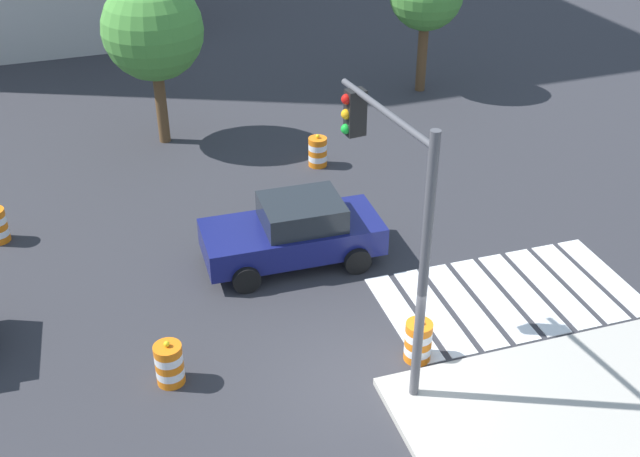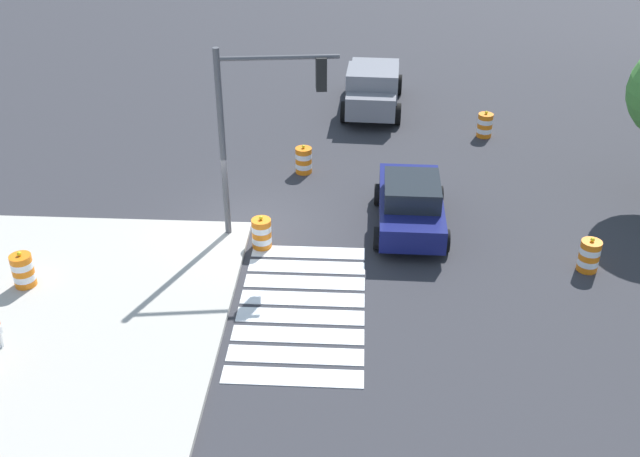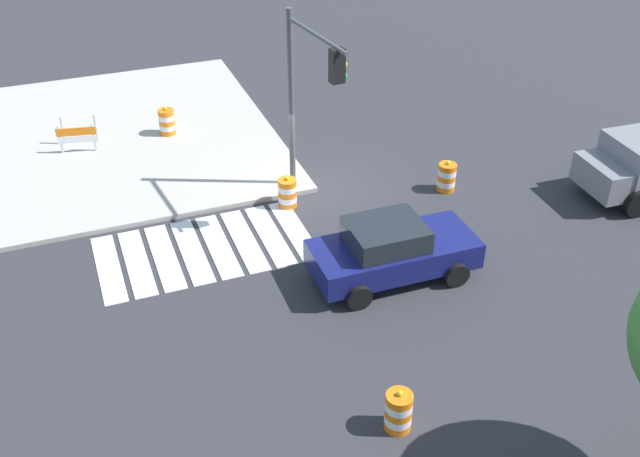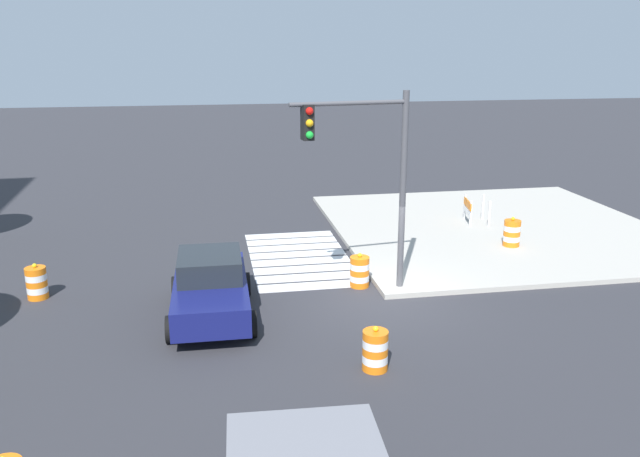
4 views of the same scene
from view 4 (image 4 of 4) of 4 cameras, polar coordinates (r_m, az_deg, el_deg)
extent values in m
plane|color=#2D2D33|center=(18.13, 5.70, -6.26)|extent=(120.00, 120.00, 0.00)
cube|color=#ADA89E|center=(25.49, 15.11, 0.04)|extent=(12.00, 12.00, 0.15)
cube|color=silver|center=(19.01, -0.67, -5.07)|extent=(0.60, 3.20, 0.02)
cube|color=silver|center=(19.70, -1.03, -4.30)|extent=(0.60, 3.20, 0.02)
cube|color=silver|center=(20.40, -1.37, -3.57)|extent=(0.60, 3.20, 0.02)
cube|color=silver|center=(21.10, -1.68, -2.90)|extent=(0.60, 3.20, 0.02)
cube|color=silver|center=(21.80, -1.97, -2.27)|extent=(0.60, 3.20, 0.02)
cube|color=silver|center=(22.51, -2.24, -1.68)|extent=(0.60, 3.20, 0.02)
cube|color=silver|center=(23.21, -2.50, -1.12)|extent=(0.60, 3.20, 0.02)
cube|color=silver|center=(23.93, -2.74, -0.60)|extent=(0.60, 3.20, 0.02)
cube|color=navy|center=(16.96, -9.57, -5.54)|extent=(4.33, 1.90, 0.70)
cube|color=#1E2328|center=(16.97, -9.67, -3.19)|extent=(1.92, 1.63, 0.60)
cylinder|color=black|center=(15.87, -6.04, -8.34)|extent=(0.66, 0.25, 0.66)
cylinder|color=black|center=(15.90, -12.97, -8.63)|extent=(0.66, 0.25, 0.66)
cylinder|color=black|center=(18.36, -6.55, -4.89)|extent=(0.66, 0.25, 0.66)
cylinder|color=black|center=(18.39, -12.49, -5.14)|extent=(0.66, 0.25, 0.66)
cylinder|color=orange|center=(19.75, -23.52, -5.39)|extent=(0.56, 0.56, 0.18)
cylinder|color=white|center=(19.69, -23.58, -4.90)|extent=(0.56, 0.56, 0.18)
cylinder|color=orange|center=(19.63, -23.64, -4.41)|extent=(0.56, 0.56, 0.18)
cylinder|color=white|center=(19.58, -23.70, -3.91)|extent=(0.56, 0.56, 0.18)
cylinder|color=orange|center=(19.52, -23.76, -3.41)|extent=(0.56, 0.56, 0.18)
sphere|color=yellow|center=(19.47, -23.80, -3.00)|extent=(0.12, 0.12, 0.12)
cylinder|color=orange|center=(14.47, 4.83, -11.91)|extent=(0.56, 0.56, 0.18)
cylinder|color=white|center=(14.38, 4.85, -11.27)|extent=(0.56, 0.56, 0.18)
cylinder|color=orange|center=(14.30, 4.87, -10.63)|extent=(0.56, 0.56, 0.18)
cylinder|color=white|center=(14.22, 4.89, -9.98)|extent=(0.56, 0.56, 0.18)
cylinder|color=orange|center=(14.14, 4.90, -9.33)|extent=(0.56, 0.56, 0.18)
sphere|color=yellow|center=(14.08, 4.92, -8.78)|extent=(0.12, 0.12, 0.12)
cylinder|color=orange|center=(19.01, 3.48, -4.83)|extent=(0.56, 0.56, 0.18)
cylinder|color=white|center=(18.95, 3.49, -4.33)|extent=(0.56, 0.56, 0.18)
cylinder|color=orange|center=(18.89, 3.50, -3.81)|extent=(0.56, 0.56, 0.18)
cylinder|color=white|center=(18.83, 3.51, -3.30)|extent=(0.56, 0.56, 0.18)
cylinder|color=orange|center=(18.77, 3.52, -2.78)|extent=(0.56, 0.56, 0.18)
sphere|color=yellow|center=(18.72, 3.52, -2.35)|extent=(0.12, 0.12, 0.12)
cylinder|color=orange|center=(23.14, 16.44, -1.25)|extent=(0.56, 0.56, 0.18)
cylinder|color=white|center=(23.09, 16.47, -0.82)|extent=(0.56, 0.56, 0.18)
cylinder|color=orange|center=(23.04, 16.51, -0.39)|extent=(0.56, 0.56, 0.18)
cylinder|color=white|center=(22.99, 16.54, 0.04)|extent=(0.56, 0.56, 0.18)
cylinder|color=orange|center=(22.94, 16.58, 0.47)|extent=(0.56, 0.56, 0.18)
sphere|color=yellow|center=(22.91, 16.61, 0.83)|extent=(0.12, 0.12, 0.12)
cube|color=silver|center=(25.06, 13.10, 1.28)|extent=(0.08, 0.08, 1.00)
cube|color=silver|center=(25.21, 14.66, 1.26)|extent=(0.08, 0.08, 1.00)
cube|color=silver|center=(26.10, 12.62, 1.90)|extent=(0.08, 0.08, 1.00)
cube|color=silver|center=(26.25, 14.12, 1.88)|extent=(0.08, 0.08, 1.00)
cube|color=orange|center=(25.52, 12.85, 2.14)|extent=(1.28, 0.30, 0.28)
cube|color=white|center=(25.59, 12.81, 1.49)|extent=(1.28, 0.30, 0.20)
cylinder|color=#4C4C51|center=(17.98, 7.29, 3.20)|extent=(0.18, 0.18, 5.50)
cylinder|color=#4C4C51|center=(16.99, 2.57, 10.94)|extent=(0.53, 3.19, 0.12)
cube|color=black|center=(16.69, -1.11, 9.31)|extent=(0.39, 0.32, 0.90)
sphere|color=red|center=(16.48, -0.93, 10.27)|extent=(0.20, 0.20, 0.20)
sphere|color=#F2A514|center=(16.51, -0.92, 9.24)|extent=(0.20, 0.20, 0.20)
sphere|color=green|center=(16.55, -0.92, 8.21)|extent=(0.20, 0.20, 0.20)
camera|label=1|loc=(19.60, 45.97, 22.66)|focal=43.46mm
camera|label=2|loc=(35.94, -8.20, 23.23)|focal=42.46mm
camera|label=3|loc=(27.50, -44.54, 22.00)|focal=41.77mm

